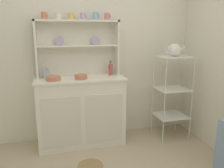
{
  "coord_description": "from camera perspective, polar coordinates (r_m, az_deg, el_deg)",
  "views": [
    {
      "loc": [
        -0.33,
        -1.45,
        1.47
      ],
      "look_at": [
        0.34,
        1.12,
        0.85
      ],
      "focal_mm": 36.33,
      "sensor_mm": 36.0,
      "label": 1
    }
  ],
  "objects": [
    {
      "name": "cup_terracotta_0",
      "position": [
        2.94,
        -16.73,
        16.15
      ],
      "size": [
        0.08,
        0.07,
        0.08
      ],
      "color": "#C67556",
      "rests_on": "hutch_shelf_unit"
    },
    {
      "name": "bakers_rack",
      "position": [
        3.19,
        14.91,
        -0.78
      ],
      "size": [
        0.42,
        0.38,
        1.15
      ],
      "color": "silver",
      "rests_on": "ground"
    },
    {
      "name": "cup_gold_2",
      "position": [
        2.95,
        -10.33,
        16.41
      ],
      "size": [
        0.09,
        0.08,
        0.08
      ],
      "color": "#DBB760",
      "rests_on": "hutch_shelf_unit"
    },
    {
      "name": "cup_cream_1",
      "position": [
        2.94,
        -13.36,
        16.25
      ],
      "size": [
        0.09,
        0.08,
        0.08
      ],
      "color": "silver",
      "rests_on": "hutch_shelf_unit"
    },
    {
      "name": "cup_lilac_3",
      "position": [
        2.97,
        -7.29,
        16.56
      ],
      "size": [
        0.08,
        0.06,
        0.09
      ],
      "color": "#B79ECC",
      "rests_on": "hutch_shelf_unit"
    },
    {
      "name": "hutch_cabinet",
      "position": [
        3.01,
        -7.72,
        -6.59
      ],
      "size": [
        1.13,
        0.45,
        0.89
      ],
      "color": "white",
      "rests_on": "ground"
    },
    {
      "name": "cup_sky_4",
      "position": [
        2.99,
        -4.19,
        16.68
      ],
      "size": [
        0.09,
        0.07,
        0.09
      ],
      "color": "#8EB2D1",
      "rests_on": "hutch_shelf_unit"
    },
    {
      "name": "bowl_mixing_large",
      "position": [
        2.8,
        -14.53,
        1.37
      ],
      "size": [
        0.18,
        0.18,
        0.05
      ],
      "primitive_type": "cylinder",
      "color": "#C67556",
      "rests_on": "hutch_cabinet"
    },
    {
      "name": "porcelain_teapot",
      "position": [
        3.11,
        15.43,
        8.28
      ],
      "size": [
        0.26,
        0.17,
        0.19
      ],
      "color": "white",
      "rests_on": "bakers_rack"
    },
    {
      "name": "wall_back",
      "position": [
        3.1,
        -8.6,
        8.97
      ],
      "size": [
        3.84,
        0.05,
        2.5
      ],
      "primitive_type": "cube",
      "color": "silver",
      "rests_on": "ground"
    },
    {
      "name": "utensil_jar",
      "position": [
        2.94,
        -16.31,
        2.54
      ],
      "size": [
        0.08,
        0.08,
        0.25
      ],
      "color": "#B2B7C6",
      "rests_on": "hutch_cabinet"
    },
    {
      "name": "jam_bottle",
      "position": [
        3.03,
        -0.36,
        3.73
      ],
      "size": [
        0.06,
        0.06,
        0.19
      ],
      "color": "#B74C47",
      "rests_on": "hutch_cabinet"
    },
    {
      "name": "hutch_shelf_unit",
      "position": [
        3.0,
        -8.61,
        9.96
      ],
      "size": [
        1.05,
        0.18,
        0.71
      ],
      "color": "silver",
      "rests_on": "hutch_cabinet"
    },
    {
      "name": "cup_rose_5",
      "position": [
        3.02,
        -1.24,
        16.61
      ],
      "size": [
        0.08,
        0.07,
        0.09
      ],
      "color": "#D17A84",
      "rests_on": "hutch_shelf_unit"
    },
    {
      "name": "bowl_floral_medium",
      "position": [
        2.81,
        -7.82,
        1.81
      ],
      "size": [
        0.16,
        0.16,
        0.06
      ],
      "primitive_type": "cylinder",
      "color": "#C67556",
      "rests_on": "hutch_cabinet"
    }
  ]
}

